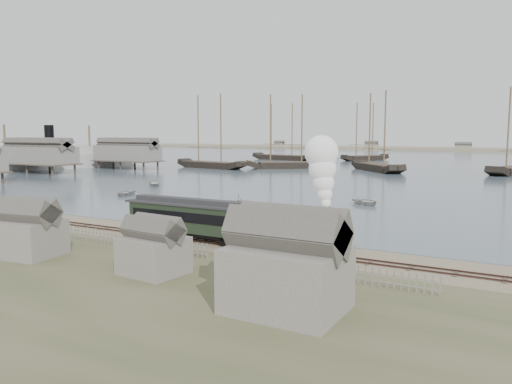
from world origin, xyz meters
The scene contains 24 objects.
ground centered at (0.00, 0.00, 0.00)m, with size 600.00×600.00×0.00m, color gray.
harbor_water centered at (0.00, 170.00, 0.03)m, with size 600.00×336.00×0.06m, color #4A5969.
rail_track centered at (0.00, -2.00, 0.04)m, with size 120.00×1.80×0.16m.
picket_fence_west centered at (-6.50, -7.00, 0.00)m, with size 19.00×0.10×1.20m, color slate, non-canonical shape.
picket_fence_east centered at (12.50, -7.50, 0.00)m, with size 15.00×0.10×1.20m, color slate, non-canonical shape.
shed_left centered at (-10.00, -13.00, 0.00)m, with size 5.00×4.00×4.10m, color slate, non-canonical shape.
shed_mid centered at (2.00, -12.00, 0.00)m, with size 4.00×3.50×3.60m, color slate, non-canonical shape.
shed_right centered at (13.00, -14.00, 0.00)m, with size 6.00×5.00×5.10m, color slate, non-canonical shape.
western_wharf centered at (-76.00, 40.00, 4.06)m, with size 36.00×56.00×8.00m, color slate, non-canonical shape.
far_spit centered at (0.00, 250.00, 0.00)m, with size 500.00×20.00×1.80m, color tan.
locomotive centered at (9.78, -2.00, 4.17)m, with size 7.25×2.71×9.03m.
passenger_coach centered at (-2.35, -2.00, 2.05)m, with size 13.28×2.56×3.23m.
beached_dinghy centered at (-3.99, 0.35, 0.37)m, with size 3.60×2.57×0.75m, color #B8B6AF.
steamship centered at (-89.00, 51.84, 5.87)m, with size 53.09×8.85×11.61m, color #B8B6AF, non-canonical shape.
rowboat_0 centered at (-30.12, 18.53, 0.47)m, with size 3.92×2.80×0.81m, color #B8B6AF.
rowboat_1 centered at (-8.73, 17.02, 0.85)m, with size 3.01×2.60×1.59m, color #B8B6AF.
rowboat_2 centered at (4.10, 13.13, 0.86)m, with size 4.14×1.56×1.60m, color #B8B6AF.
rowboat_3 centered at (4.90, 26.87, 0.50)m, with size 4.28×3.05×0.89m, color #B8B6AF.
rowboat_6 centered at (-35.96, 32.03, 0.49)m, with size 4.19×2.99×0.87m, color #B8B6AF.
schooner_0 centered at (-52.86, 74.76, 10.06)m, with size 22.41×5.17×20.00m, color black, non-canonical shape.
schooner_1 centered at (-34.23, 84.18, 10.06)m, with size 22.40×5.17×20.00m, color black, non-canonical shape.
schooner_2 centered at (-10.57, 86.78, 10.06)m, with size 22.37×5.16×20.00m, color black, non-canonical shape.
schooner_6 centered at (-54.50, 122.00, 10.06)m, with size 24.30×5.61×20.00m, color black, non-canonical shape.
schooner_7 centered at (-27.52, 132.08, 10.06)m, with size 18.63×4.30×20.00m, color black, non-canonical shape.
Camera 1 is at (24.29, -37.49, 9.53)m, focal length 35.00 mm.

